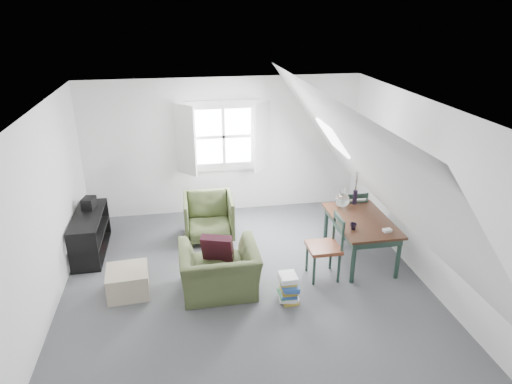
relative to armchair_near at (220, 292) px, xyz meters
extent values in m
plane|color=#4D4D52|center=(0.37, -0.04, 0.00)|extent=(5.50, 5.50, 0.00)
plane|color=white|center=(0.37, -0.04, 2.50)|extent=(5.50, 5.50, 0.00)
plane|color=white|center=(0.37, 2.71, 1.25)|extent=(5.00, 0.00, 5.00)
plane|color=white|center=(0.37, -2.79, 1.25)|extent=(5.00, 0.00, 5.00)
plane|color=white|center=(-2.13, -0.04, 1.25)|extent=(0.00, 5.50, 5.50)
plane|color=white|center=(2.87, -0.04, 1.25)|extent=(0.00, 5.50, 5.50)
plane|color=white|center=(-1.18, -0.04, 1.78)|extent=(3.19, 5.50, 4.48)
plane|color=white|center=(1.92, -0.04, 1.78)|extent=(3.19, 5.50, 4.48)
cube|color=white|center=(0.37, 2.69, 1.45)|extent=(1.30, 0.04, 1.30)
cube|color=white|center=(-0.31, 2.53, 1.45)|extent=(0.35, 0.35, 1.25)
cube|color=white|center=(1.05, 2.53, 1.45)|extent=(0.35, 0.35, 1.25)
cube|color=white|center=(0.37, 2.68, 1.45)|extent=(1.00, 0.02, 1.00)
cube|color=white|center=(0.37, 2.66, 1.45)|extent=(1.08, 0.04, 0.05)
cube|color=white|center=(0.37, 2.66, 1.45)|extent=(0.05, 0.04, 1.08)
cube|color=white|center=(1.92, 1.26, 1.75)|extent=(0.35, 0.75, 0.47)
imported|color=#3F4A27|center=(0.00, 0.00, 0.00)|extent=(1.05, 0.92, 0.68)
imported|color=#3F4A27|center=(-0.02, 1.62, 0.00)|extent=(0.81, 0.84, 0.75)
cube|color=#370F1B|center=(0.00, 0.15, 0.60)|extent=(0.47, 0.36, 0.43)
cube|color=tan|center=(-1.23, 0.19, 0.18)|extent=(0.58, 0.58, 0.36)
cube|color=black|center=(2.20, 0.52, 0.66)|extent=(0.82, 1.36, 0.04)
cube|color=#1F352C|center=(2.20, 0.52, 0.59)|extent=(0.73, 1.27, 0.11)
cylinder|color=#1F352C|center=(1.86, -0.09, 0.32)|extent=(0.06, 0.06, 0.64)
cylinder|color=#1F352C|center=(2.54, -0.09, 0.32)|extent=(0.06, 0.06, 0.64)
cylinder|color=#1F352C|center=(1.86, 1.13, 0.32)|extent=(0.06, 0.06, 0.64)
cylinder|color=#1F352C|center=(2.54, 1.13, 0.32)|extent=(0.06, 0.06, 0.64)
sphere|color=silver|center=(2.05, 0.97, 0.80)|extent=(0.23, 0.23, 0.23)
cylinder|color=silver|center=(2.05, 0.97, 0.95)|extent=(0.07, 0.07, 0.12)
cylinder|color=black|center=(2.30, 1.07, 0.79)|extent=(0.07, 0.07, 0.23)
cylinder|color=#3F2D1E|center=(2.30, 1.07, 1.04)|extent=(0.03, 0.05, 0.41)
cylinder|color=#3F2D1E|center=(2.31, 1.08, 1.04)|extent=(0.04, 0.06, 0.41)
cylinder|color=#3F2D1E|center=(2.29, 1.06, 1.04)|extent=(0.05, 0.07, 0.40)
imported|color=black|center=(1.95, 0.22, 0.68)|extent=(0.11, 0.11, 0.09)
cube|color=white|center=(2.40, 0.07, 0.70)|extent=(0.13, 0.09, 0.04)
cube|color=maroon|center=(2.37, 1.28, 0.42)|extent=(0.39, 0.39, 0.05)
cylinder|color=#1F352C|center=(2.53, 1.44, 0.20)|extent=(0.03, 0.03, 0.40)
cylinder|color=#1F352C|center=(2.53, 1.12, 0.20)|extent=(0.03, 0.03, 0.40)
cylinder|color=#1F352C|center=(2.21, 1.44, 0.20)|extent=(0.03, 0.03, 0.40)
cylinder|color=#1F352C|center=(2.21, 1.12, 0.20)|extent=(0.03, 0.03, 0.40)
cylinder|color=#1F352C|center=(2.53, 1.11, 0.63)|extent=(0.03, 0.03, 0.42)
cylinder|color=#1F352C|center=(2.21, 1.11, 0.63)|extent=(0.03, 0.03, 0.42)
cube|color=#1F352C|center=(2.37, 1.11, 0.79)|extent=(0.32, 0.03, 0.07)
cube|color=#1F352C|center=(2.37, 1.11, 0.67)|extent=(0.32, 0.03, 0.06)
cube|color=maroon|center=(1.50, 0.13, 0.48)|extent=(0.45, 0.45, 0.05)
cylinder|color=#1F352C|center=(1.32, 0.31, 0.23)|extent=(0.04, 0.04, 0.46)
cylinder|color=#1F352C|center=(1.68, 0.31, 0.23)|extent=(0.04, 0.04, 0.46)
cylinder|color=#1F352C|center=(1.32, -0.05, 0.23)|extent=(0.04, 0.04, 0.46)
cylinder|color=#1F352C|center=(1.68, -0.05, 0.23)|extent=(0.04, 0.04, 0.46)
cylinder|color=#1F352C|center=(1.70, 0.31, 0.71)|extent=(0.04, 0.04, 0.48)
cylinder|color=#1F352C|center=(1.70, -0.05, 0.71)|extent=(0.04, 0.04, 0.48)
cube|color=#1F352C|center=(1.70, 0.13, 0.90)|extent=(0.03, 0.36, 0.08)
cube|color=#1F352C|center=(1.70, 0.13, 0.76)|extent=(0.03, 0.36, 0.06)
cube|color=black|center=(-1.89, 1.43, 0.02)|extent=(0.43, 1.28, 0.03)
cube|color=black|center=(-1.89, 1.43, 0.32)|extent=(0.43, 1.28, 0.03)
cube|color=black|center=(-1.89, 1.43, 0.64)|extent=(0.43, 1.28, 0.03)
cube|color=black|center=(-1.89, 0.81, 0.32)|extent=(0.43, 0.03, 0.64)
cube|color=black|center=(-1.89, 2.05, 0.32)|extent=(0.43, 0.03, 0.64)
cube|color=#264C99|center=(-1.89, 1.06, 0.13)|extent=(0.19, 0.21, 0.23)
cube|color=red|center=(-1.89, 1.54, 0.13)|extent=(0.19, 0.26, 0.23)
cube|color=white|center=(-1.89, 1.22, 0.45)|extent=(0.19, 0.23, 0.21)
cube|color=black|center=(-1.89, 1.68, 0.74)|extent=(0.22, 0.27, 0.19)
cube|color=#B29933|center=(0.90, -0.36, 0.02)|extent=(0.20, 0.27, 0.03)
cube|color=white|center=(0.87, -0.34, 0.05)|extent=(0.26, 0.29, 0.03)
cube|color=white|center=(0.91, -0.36, 0.08)|extent=(0.22, 0.29, 0.03)
cube|color=#337F4C|center=(0.86, -0.36, 0.11)|extent=(0.22, 0.27, 0.03)
cube|color=#264C99|center=(0.88, -0.38, 0.14)|extent=(0.24, 0.30, 0.02)
cube|color=#B29933|center=(0.88, -0.36, 0.16)|extent=(0.21, 0.27, 0.02)
cube|color=#B29933|center=(0.88, -0.34, 0.19)|extent=(0.24, 0.30, 0.03)
cube|color=#264C99|center=(0.91, -0.38, 0.23)|extent=(0.24, 0.30, 0.04)
cube|color=#264C99|center=(0.89, -0.38, 0.26)|extent=(0.24, 0.29, 0.03)
cube|color=#B29933|center=(0.88, -0.33, 0.29)|extent=(0.22, 0.28, 0.03)
cube|color=white|center=(0.87, -0.34, 0.33)|extent=(0.22, 0.25, 0.04)
cube|color=white|center=(0.87, -0.33, 0.37)|extent=(0.22, 0.27, 0.03)
camera|label=1|loc=(-0.41, -5.27, 3.66)|focal=32.00mm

